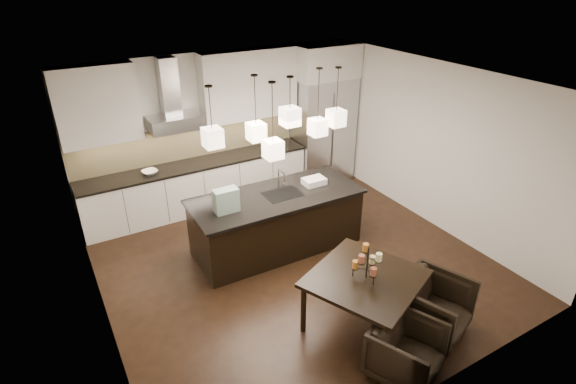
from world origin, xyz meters
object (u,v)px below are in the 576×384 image
armchair_right (433,307)px  dining_table (364,301)px  armchair_left (406,351)px  island_body (276,223)px  refrigerator (323,130)px

armchair_right → dining_table: bearing=122.6°
dining_table → armchair_left: dining_table is taller
armchair_left → armchair_right: 0.84m
island_body → armchair_left: (0.01, -2.95, -0.12)m
refrigerator → armchair_right: bearing=-106.8°
armchair_left → island_body: bearing=66.1°
island_body → armchair_left: size_ratio=3.54×
armchair_right → island_body: bearing=86.5°
refrigerator → island_body: refrigerator is taller
refrigerator → island_body: bearing=-138.9°
dining_table → armchair_left: 0.86m
island_body → dining_table: bearing=-86.4°
island_body → armchair_left: 2.96m
armchair_left → refrigerator: bearing=42.1°
island_body → armchair_right: bearing=-72.4°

